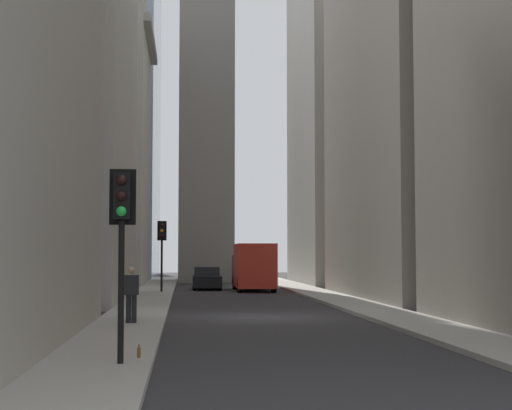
{
  "coord_description": "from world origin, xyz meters",
  "views": [
    {
      "loc": [
        -27.81,
        2.79,
        2.25
      ],
      "look_at": [
        13.68,
        -0.97,
        4.83
      ],
      "focal_mm": 55.29,
      "sensor_mm": 36.0,
      "label": 1
    }
  ],
  "objects_px": {
    "sedan_black": "(207,279)",
    "discarded_bottle": "(139,352)",
    "delivery_truck": "(253,267)",
    "traffic_light_foreground": "(122,220)",
    "pedestrian": "(131,292)",
    "traffic_light_midblock": "(162,240)"
  },
  "relations": [
    {
      "from": "traffic_light_foreground",
      "to": "traffic_light_midblock",
      "type": "height_order",
      "value": "traffic_light_midblock"
    },
    {
      "from": "pedestrian",
      "to": "discarded_bottle",
      "type": "height_order",
      "value": "pedestrian"
    },
    {
      "from": "traffic_light_foreground",
      "to": "discarded_bottle",
      "type": "xyz_separation_m",
      "value": [
        0.83,
        -0.31,
        -2.66
      ]
    },
    {
      "from": "sedan_black",
      "to": "traffic_light_foreground",
      "type": "height_order",
      "value": "traffic_light_foreground"
    },
    {
      "from": "traffic_light_foreground",
      "to": "sedan_black",
      "type": "bearing_deg",
      "value": -4.33
    },
    {
      "from": "delivery_truck",
      "to": "traffic_light_midblock",
      "type": "distance_m",
      "value": 6.7
    },
    {
      "from": "traffic_light_foreground",
      "to": "discarded_bottle",
      "type": "relative_size",
      "value": 13.98
    },
    {
      "from": "traffic_light_foreground",
      "to": "pedestrian",
      "type": "xyz_separation_m",
      "value": [
        9.0,
        0.4,
        -1.83
      ]
    },
    {
      "from": "traffic_light_foreground",
      "to": "traffic_light_midblock",
      "type": "relative_size",
      "value": 0.95
    },
    {
      "from": "discarded_bottle",
      "to": "delivery_truck",
      "type": "bearing_deg",
      "value": -9.13
    },
    {
      "from": "delivery_truck",
      "to": "traffic_light_foreground",
      "type": "xyz_separation_m",
      "value": [
        -32.58,
        5.41,
        1.45
      ]
    },
    {
      "from": "pedestrian",
      "to": "traffic_light_foreground",
      "type": "bearing_deg",
      "value": -177.48
    },
    {
      "from": "traffic_light_midblock",
      "to": "pedestrian",
      "type": "height_order",
      "value": "traffic_light_midblock"
    },
    {
      "from": "delivery_truck",
      "to": "pedestrian",
      "type": "height_order",
      "value": "delivery_truck"
    },
    {
      "from": "discarded_bottle",
      "to": "pedestrian",
      "type": "bearing_deg",
      "value": 4.92
    },
    {
      "from": "delivery_truck",
      "to": "traffic_light_foreground",
      "type": "bearing_deg",
      "value": 170.57
    },
    {
      "from": "traffic_light_midblock",
      "to": "pedestrian",
      "type": "xyz_separation_m",
      "value": [
        -20.05,
        0.34,
        -1.97
      ]
    },
    {
      "from": "delivery_truck",
      "to": "discarded_bottle",
      "type": "distance_m",
      "value": 32.18
    },
    {
      "from": "delivery_truck",
      "to": "traffic_light_foreground",
      "type": "height_order",
      "value": "traffic_light_foreground"
    },
    {
      "from": "sedan_black",
      "to": "traffic_light_foreground",
      "type": "bearing_deg",
      "value": 175.67
    },
    {
      "from": "traffic_light_foreground",
      "to": "discarded_bottle",
      "type": "distance_m",
      "value": 2.8
    },
    {
      "from": "sedan_black",
      "to": "discarded_bottle",
      "type": "height_order",
      "value": "sedan_black"
    }
  ]
}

